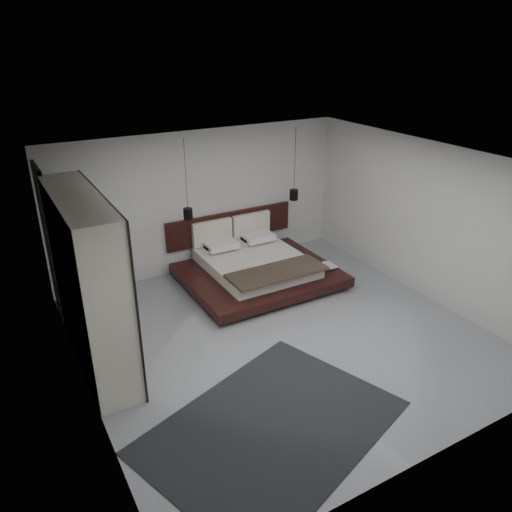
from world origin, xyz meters
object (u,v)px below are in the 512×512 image
pendant_left (188,213)px  wardrobe (89,283)px  lattice_screen (50,244)px  pendant_right (294,194)px  bed (255,266)px  rug (272,427)px

pendant_left → wardrobe: bearing=-143.9°
lattice_screen → pendant_right: size_ratio=1.77×
lattice_screen → bed: 3.73m
lattice_screen → pendant_left: size_ratio=1.77×
lattice_screen → pendant_right: (4.70, -0.10, 0.15)m
bed → pendant_left: 1.69m
pendant_left → wardrobe: (-2.14, -1.56, -0.17)m
pendant_left → wardrobe: pendant_left is taller
pendant_left → rug: pendant_left is taller
bed → wardrobe: 3.62m
wardrobe → rug: 3.17m
bed → rug: size_ratio=0.92×
pendant_right → wardrobe: (-4.45, -1.56, -0.17)m
pendant_right → rug: pendant_right is taller
pendant_left → rug: size_ratio=0.48×
lattice_screen → rug: (1.75, -4.15, -1.29)m
pendant_left → rug: 4.35m
lattice_screen → pendant_right: pendant_right is taller
lattice_screen → pendant_right: bearing=-1.2°
pendant_left → rug: (-0.64, -4.05, -1.43)m
rug → bed: bearing=63.5°
rug → pendant_right: bearing=53.9°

